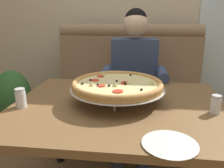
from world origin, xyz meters
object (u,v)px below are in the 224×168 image
object	(u,v)px
pizza	(117,85)
shaker_parmesan	(215,106)
diner_main	(134,76)
potted_plant	(14,101)
booth_bench	(128,99)
plate_near_left	(170,143)
dining_table	(119,117)
shaker_oregano	(21,99)

from	to	relation	value
pizza	shaker_parmesan	size ratio (longest dim) A/B	5.63
diner_main	potted_plant	xyz separation A→B (m)	(-1.21, 0.10, -0.32)
diner_main	pizza	xyz separation A→B (m)	(-0.08, -0.65, 0.11)
diner_main	potted_plant	bearing A→B (deg)	175.18
booth_bench	pizza	distance (m)	1.01
plate_near_left	dining_table	bearing A→B (deg)	119.97
dining_table	pizza	bearing A→B (deg)	111.50
shaker_oregano	booth_bench	bearing A→B (deg)	63.11
dining_table	shaker_oregano	size ratio (longest dim) A/B	11.41
pizza	potted_plant	world-z (taller)	pizza
shaker_parmesan	plate_near_left	bearing A→B (deg)	-128.22
shaker_parmesan	plate_near_left	xyz separation A→B (m)	(-0.27, -0.35, -0.03)
booth_bench	shaker_parmesan	bearing A→B (deg)	-63.64
booth_bench	potted_plant	xyz separation A→B (m)	(-1.14, -0.16, -0.01)
shaker_oregano	potted_plant	bearing A→B (deg)	123.52
diner_main	plate_near_left	distance (m)	1.12
booth_bench	shaker_oregano	distance (m)	1.26
shaker_parmesan	diner_main	bearing A→B (deg)	120.32
shaker_parmesan	plate_near_left	world-z (taller)	shaker_parmesan
shaker_oregano	shaker_parmesan	distance (m)	1.05
booth_bench	shaker_oregano	size ratio (longest dim) A/B	13.67
booth_bench	plate_near_left	size ratio (longest dim) A/B	6.60
plate_near_left	potted_plant	world-z (taller)	plate_near_left
booth_bench	plate_near_left	bearing A→B (deg)	-80.23
shaker_parmesan	shaker_oregano	bearing A→B (deg)	-177.61
dining_table	potted_plant	xyz separation A→B (m)	(-1.14, 0.80, -0.25)
booth_bench	shaker_parmesan	distance (m)	1.20
shaker_parmesan	dining_table	bearing A→B (deg)	172.86
dining_table	shaker_parmesan	bearing A→B (deg)	-7.14
diner_main	plate_near_left	bearing A→B (deg)	-81.15
pizza	shaker_oregano	world-z (taller)	pizza
pizza	potted_plant	bearing A→B (deg)	146.25
shaker_oregano	plate_near_left	size ratio (longest dim) A/B	0.48
diner_main	shaker_oregano	world-z (taller)	diner_main
pizza	booth_bench	bearing A→B (deg)	88.84
shaker_oregano	plate_near_left	bearing A→B (deg)	-21.19
pizza	shaker_oregano	size ratio (longest dim) A/B	5.11
diner_main	shaker_oregano	size ratio (longest dim) A/B	11.75
dining_table	pizza	xyz separation A→B (m)	(-0.02, 0.05, 0.18)
diner_main	potted_plant	size ratio (longest dim) A/B	1.82
dining_table	plate_near_left	size ratio (longest dim) A/B	5.51
shaker_oregano	potted_plant	size ratio (longest dim) A/B	0.15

